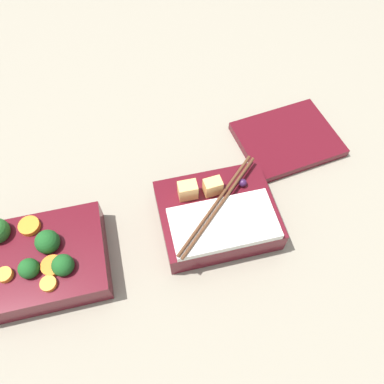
# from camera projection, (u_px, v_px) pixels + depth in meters

# --- Properties ---
(ground_plane) EXTENTS (3.00, 3.00, 0.00)m
(ground_plane) POSITION_uv_depth(u_px,v_px,m) (136.00, 248.00, 0.60)
(ground_plane) COLOR gray
(bento_tray_vegetable) EXTENTS (0.18, 0.15, 0.08)m
(bento_tray_vegetable) POSITION_uv_depth(u_px,v_px,m) (44.00, 261.00, 0.56)
(bento_tray_vegetable) COLOR #510F19
(bento_tray_vegetable) RESTS_ON ground_plane
(bento_tray_rice) EXTENTS (0.18, 0.15, 0.08)m
(bento_tray_rice) POSITION_uv_depth(u_px,v_px,m) (217.00, 215.00, 0.60)
(bento_tray_rice) COLOR #510F19
(bento_tray_rice) RESTS_ON ground_plane
(bento_lid) EXTENTS (0.20, 0.17, 0.02)m
(bento_lid) POSITION_uv_depth(u_px,v_px,m) (287.00, 139.00, 0.71)
(bento_lid) COLOR #510F19
(bento_lid) RESTS_ON ground_plane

